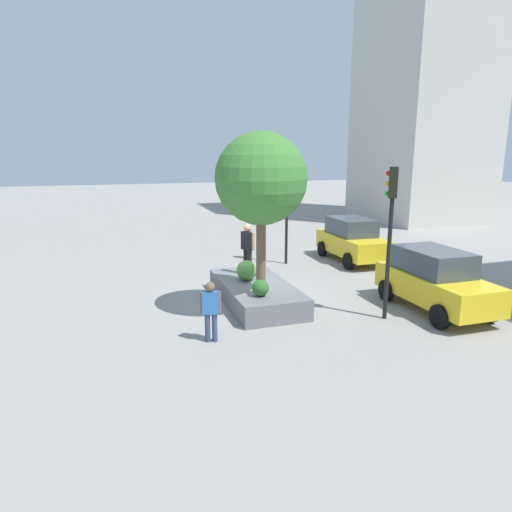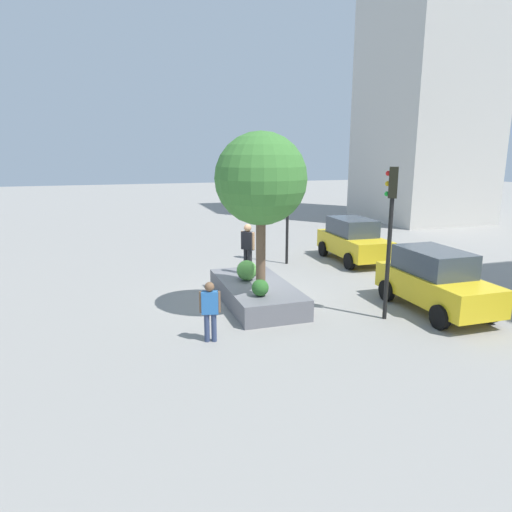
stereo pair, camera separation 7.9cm
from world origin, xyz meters
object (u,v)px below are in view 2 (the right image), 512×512
(plaza_tree, at_px, (261,180))
(taxi_cab, at_px, (435,280))
(skateboarder, at_px, (248,245))
(skateboard, at_px, (248,272))
(planter_ledge, at_px, (256,293))
(traffic_light_corner, at_px, (391,217))
(traffic_light_median, at_px, (288,193))
(pedestrian_crossing, at_px, (210,307))
(sedan_parked, at_px, (353,240))

(plaza_tree, xyz_separation_m, taxi_cab, (1.21, 5.22, -3.07))
(skateboarder, bearing_deg, skateboard, -165.96)
(planter_ledge, relative_size, traffic_light_corner, 1.00)
(skateboarder, height_order, traffic_light_median, traffic_light_median)
(traffic_light_median, distance_m, pedestrian_crossing, 9.05)
(skateboard, xyz_separation_m, taxi_cab, (3.56, 4.90, 0.25))
(plaza_tree, relative_size, skateboard, 6.01)
(sedan_parked, xyz_separation_m, traffic_light_median, (-0.39, -3.01, 2.11))
(taxi_cab, bearing_deg, pedestrian_crossing, -88.08)
(traffic_light_corner, bearing_deg, plaza_tree, -112.42)
(traffic_light_median, bearing_deg, pedestrian_crossing, -34.57)
(skateboarder, bearing_deg, traffic_light_median, 140.59)
(planter_ledge, bearing_deg, traffic_light_corner, 50.61)
(pedestrian_crossing, bearing_deg, traffic_light_corner, 90.62)
(traffic_light_median, xyz_separation_m, pedestrian_crossing, (7.23, -4.99, -2.16))
(taxi_cab, bearing_deg, sedan_parked, 171.94)
(planter_ledge, xyz_separation_m, pedestrian_crossing, (2.62, -2.08, 0.60))
(traffic_light_median, bearing_deg, traffic_light_corner, 1.73)
(skateboard, distance_m, sedan_parked, 6.59)
(skateboard, distance_m, skateboarder, 0.98)
(skateboarder, distance_m, traffic_light_corner, 5.00)
(sedan_parked, bearing_deg, traffic_light_median, -97.45)
(taxi_cab, distance_m, pedestrian_crossing, 7.06)
(plaza_tree, relative_size, traffic_light_corner, 1.07)
(skateboarder, relative_size, traffic_light_median, 0.37)
(skateboarder, xyz_separation_m, sedan_parked, (-3.05, 5.84, -0.72))
(planter_ledge, height_order, traffic_light_median, traffic_light_median)
(taxi_cab, xyz_separation_m, pedestrian_crossing, (0.24, -7.06, -0.04))
(sedan_parked, bearing_deg, planter_ledge, -54.54)
(skateboard, bearing_deg, taxi_cab, 54.05)
(plaza_tree, distance_m, pedestrian_crossing, 3.89)
(skateboarder, xyz_separation_m, traffic_light_median, (-3.44, 2.83, 1.39))
(skateboarder, height_order, taxi_cab, skateboarder)
(planter_ledge, xyz_separation_m, plaza_tree, (1.18, -0.24, 3.70))
(skateboard, bearing_deg, skateboarder, 14.04)
(plaza_tree, relative_size, sedan_parked, 1.13)
(plaza_tree, distance_m, traffic_light_corner, 3.78)
(sedan_parked, relative_size, pedestrian_crossing, 2.62)
(traffic_light_corner, relative_size, pedestrian_crossing, 2.76)
(skateboard, xyz_separation_m, traffic_light_median, (-3.44, 2.83, 2.37))
(skateboard, relative_size, skateboarder, 0.47)
(planter_ledge, height_order, skateboard, skateboard)
(planter_ledge, distance_m, skateboarder, 1.80)
(sedan_parked, height_order, taxi_cab, sedan_parked)
(taxi_cab, xyz_separation_m, traffic_light_median, (-7.00, -2.07, 2.12))
(skateboarder, relative_size, sedan_parked, 0.40)
(skateboarder, relative_size, traffic_light_corner, 0.38)
(plaza_tree, xyz_separation_m, sedan_parked, (-5.40, 6.16, -3.05))
(skateboard, height_order, skateboarder, skateboarder)
(planter_ledge, bearing_deg, taxi_cab, 64.42)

